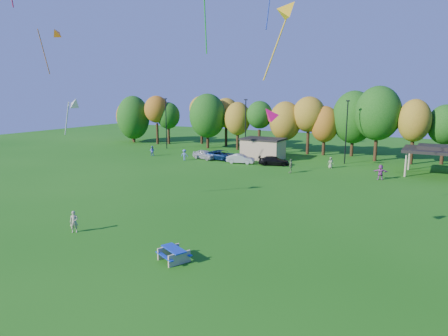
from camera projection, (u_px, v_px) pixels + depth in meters
The scene contains 20 objects.
ground at pixel (164, 263), 24.43m from camera, with size 160.00×160.00×0.00m, color #19600F.
tree_line at pixel (335, 120), 62.86m from camera, with size 93.57×10.55×11.15m.
lamp_posts at pixel (346, 130), 56.88m from camera, with size 64.50×0.25×9.09m.
utility_building at pixel (263, 148), 61.50m from camera, with size 6.30×4.30×3.25m.
pavilion at pixel (440, 150), 48.90m from camera, with size 8.20×6.20×3.77m.
picnic_table at pixel (174, 253), 24.61m from camera, with size 2.35×2.19×0.81m.
kite_flyer at pixel (74, 222), 29.52m from camera, with size 0.59×0.39×1.63m, color tan.
car_a at pixel (205, 154), 61.59m from camera, with size 1.70×4.22×1.44m, color silver.
car_b at pixel (241, 159), 57.95m from camera, with size 1.41×4.05×1.33m, color #ABABB1.
car_c at pixel (222, 155), 60.73m from camera, with size 2.45×5.32×1.48m, color #0C224B.
car_d at pixel (274, 161), 56.50m from camera, with size 1.77×4.35×1.26m, color black.
far_person_0 at pixel (291, 166), 51.06m from camera, with size 1.07×0.45×1.83m, color #647F4E.
far_person_1 at pixel (331, 163), 54.31m from camera, with size 0.75×0.49×1.54m, color #899B6A.
far_person_2 at pixel (380, 172), 47.21m from camera, with size 1.68×0.54×1.81m, color #A5459C.
far_person_3 at pixel (152, 151), 64.74m from camera, with size 0.78×0.61×1.61m, color #5567BB.
far_person_4 at pixel (184, 155), 60.43m from camera, with size 1.08×0.62×1.67m, color #536EB8.
kite_6 at pixel (289, 9), 26.25m from camera, with size 3.04×2.47×5.46m.
kite_9 at pixel (56, 33), 44.95m from camera, with size 1.75×3.14×5.36m.
kite_11 at pixel (269, 114), 23.76m from camera, with size 1.52×1.43×1.19m.
kite_12 at pixel (74, 103), 33.55m from camera, with size 2.14×1.17×3.39m.
Camera 1 is at (14.35, -18.21, 10.32)m, focal length 32.00 mm.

